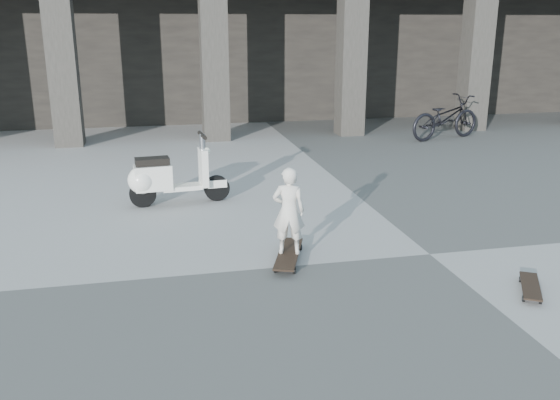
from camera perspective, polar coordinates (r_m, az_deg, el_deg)
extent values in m
plane|color=#4B4B49|center=(7.90, 14.22, -5.08)|extent=(90.00, 90.00, 0.00)
cube|color=black|center=(20.81, -3.08, 16.97)|extent=(28.00, 6.00, 6.00)
cube|color=#2F2D27|center=(15.18, -20.21, 12.39)|extent=(0.65, 0.65, 4.00)
cube|color=#2F2D27|center=(15.14, -6.36, 13.27)|extent=(0.65, 0.65, 4.00)
cube|color=#2F2D27|center=(15.93, 6.87, 13.41)|extent=(0.65, 0.65, 4.00)
cube|color=#2F2D27|center=(17.42, 18.34, 12.98)|extent=(0.65, 0.65, 4.00)
cube|color=black|center=(7.42, 0.83, -5.17)|extent=(0.61, 1.11, 0.02)
cube|color=#B2B2B7|center=(7.79, 1.16, -4.46)|extent=(0.23, 0.13, 0.03)
cube|color=#B2B2B7|center=(7.09, 0.47, -6.65)|extent=(0.23, 0.13, 0.03)
cylinder|color=black|center=(7.81, 0.33, -4.50)|extent=(0.06, 0.09, 0.08)
cylinder|color=black|center=(7.78, 1.99, -4.57)|extent=(0.06, 0.09, 0.08)
cylinder|color=black|center=(7.11, -0.45, -6.68)|extent=(0.06, 0.09, 0.08)
cylinder|color=black|center=(7.08, 1.38, -6.78)|extent=(0.06, 0.09, 0.08)
cube|color=black|center=(7.14, 22.98, -7.61)|extent=(0.54, 0.74, 0.02)
cube|color=#B2B2B7|center=(7.40, 22.80, -7.08)|extent=(0.17, 0.13, 0.03)
cube|color=#B2B2B7|center=(6.92, 23.10, -8.76)|extent=(0.17, 0.13, 0.03)
cylinder|color=black|center=(7.39, 22.14, -7.09)|extent=(0.06, 0.07, 0.07)
cylinder|color=black|center=(7.41, 23.44, -7.19)|extent=(0.06, 0.07, 0.07)
cylinder|color=black|center=(6.92, 22.39, -8.78)|extent=(0.06, 0.07, 0.07)
cylinder|color=black|center=(6.93, 23.79, -8.88)|extent=(0.06, 0.07, 0.07)
imported|color=silver|center=(7.23, 0.85, -1.06)|extent=(0.45, 0.35, 1.09)
cylinder|color=black|center=(9.96, -6.10, 1.15)|extent=(0.43, 0.14, 0.43)
cylinder|color=black|center=(9.81, -13.07, 0.55)|extent=(0.43, 0.14, 0.43)
cube|color=white|center=(9.85, -9.39, 1.23)|extent=(0.66, 0.33, 0.07)
cube|color=white|center=(9.75, -12.11, 2.15)|extent=(0.61, 0.39, 0.41)
sphere|color=white|center=(9.74, -13.16, 1.88)|extent=(0.45, 0.45, 0.45)
cube|color=black|center=(9.69, -12.21, 3.68)|extent=(0.56, 0.32, 0.11)
cube|color=white|center=(9.83, -7.39, 3.14)|extent=(0.14, 0.37, 0.62)
cube|color=white|center=(9.94, -6.12, 1.62)|extent=(0.33, 0.18, 0.13)
cylinder|color=#B2B2B7|center=(9.75, -7.47, 5.40)|extent=(0.10, 0.10, 0.32)
cylinder|color=black|center=(9.72, -7.50, 6.20)|extent=(0.11, 0.54, 0.06)
sphere|color=white|center=(9.78, -7.07, 4.69)|extent=(0.13, 0.13, 0.13)
imported|color=black|center=(15.84, 15.62, 7.66)|extent=(2.25, 1.31, 1.12)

